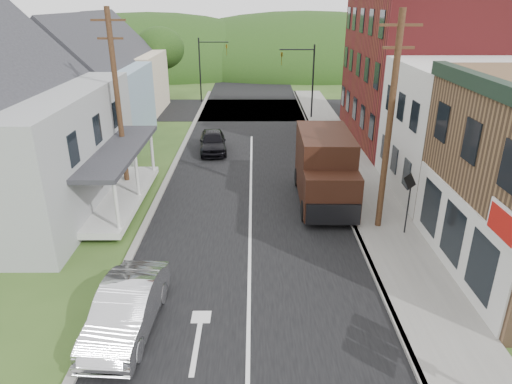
{
  "coord_description": "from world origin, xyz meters",
  "views": [
    {
      "loc": [
        0.18,
        -14.32,
        9.25
      ],
      "look_at": [
        0.25,
        2.38,
        2.2
      ],
      "focal_mm": 32.0,
      "sensor_mm": 36.0,
      "label": 1
    }
  ],
  "objects_px": {
    "silver_sedan": "(127,309)",
    "dark_sedan": "(213,142)",
    "delivery_van": "(325,169)",
    "warning_sign": "(409,195)"
  },
  "relations": [
    {
      "from": "silver_sedan",
      "to": "dark_sedan",
      "type": "distance_m",
      "value": 17.59
    },
    {
      "from": "dark_sedan",
      "to": "delivery_van",
      "type": "height_order",
      "value": "delivery_van"
    },
    {
      "from": "dark_sedan",
      "to": "warning_sign",
      "type": "relative_size",
      "value": 1.53
    },
    {
      "from": "delivery_van",
      "to": "warning_sign",
      "type": "xyz_separation_m",
      "value": [
        2.92,
        -3.53,
        0.16
      ]
    },
    {
      "from": "silver_sedan",
      "to": "warning_sign",
      "type": "xyz_separation_m",
      "value": [
        10.16,
        5.94,
        1.14
      ]
    },
    {
      "from": "delivery_van",
      "to": "warning_sign",
      "type": "relative_size",
      "value": 2.25
    },
    {
      "from": "silver_sedan",
      "to": "delivery_van",
      "type": "distance_m",
      "value": 11.95
    },
    {
      "from": "delivery_van",
      "to": "warning_sign",
      "type": "bearing_deg",
      "value": -49.47
    },
    {
      "from": "delivery_van",
      "to": "warning_sign",
      "type": "height_order",
      "value": "delivery_van"
    },
    {
      "from": "dark_sedan",
      "to": "warning_sign",
      "type": "height_order",
      "value": "warning_sign"
    }
  ]
}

